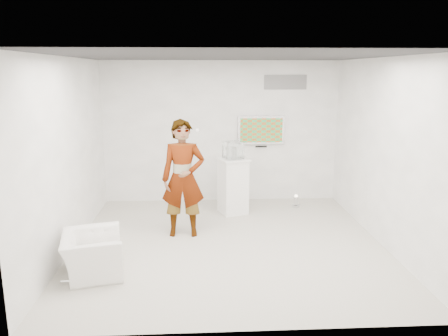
% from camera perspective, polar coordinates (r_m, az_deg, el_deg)
% --- Properties ---
extents(room, '(5.01, 5.01, 3.00)m').
position_cam_1_polar(room, '(6.89, 0.63, 1.82)').
color(room, '#BCB8AC').
rests_on(room, ground).
extents(tv, '(1.00, 0.08, 0.60)m').
position_cam_1_polar(tv, '(9.37, 4.86, 4.96)').
color(tv, silver).
rests_on(tv, room).
extents(logo_decal, '(0.90, 0.02, 0.30)m').
position_cam_1_polar(logo_decal, '(9.41, 8.02, 11.03)').
color(logo_decal, slate).
rests_on(logo_decal, room).
extents(person, '(0.73, 0.49, 2.00)m').
position_cam_1_polar(person, '(7.42, -5.35, -1.37)').
color(person, white).
rests_on(person, room).
extents(armchair, '(0.97, 1.06, 0.59)m').
position_cam_1_polar(armchair, '(6.45, -16.80, -10.71)').
color(armchair, white).
rests_on(armchair, room).
extents(pedestal, '(0.68, 0.68, 1.11)m').
position_cam_1_polar(pedestal, '(8.66, 1.18, -2.35)').
color(pedestal, white).
rests_on(pedestal, room).
extents(floor_uplight, '(0.18, 0.18, 0.26)m').
position_cam_1_polar(floor_uplight, '(9.24, 9.37, -4.30)').
color(floor_uplight, silver).
rests_on(floor_uplight, room).
extents(vitrine, '(0.42, 0.42, 0.33)m').
position_cam_1_polar(vitrine, '(8.51, 1.20, 2.33)').
color(vitrine, white).
rests_on(vitrine, pedestal).
extents(console, '(0.12, 0.18, 0.24)m').
position_cam_1_polar(console, '(8.52, 1.20, 2.03)').
color(console, white).
rests_on(console, pedestal).
extents(wii_remote, '(0.05, 0.15, 0.04)m').
position_cam_1_polar(wii_remote, '(7.41, -3.49, 4.95)').
color(wii_remote, white).
rests_on(wii_remote, person).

